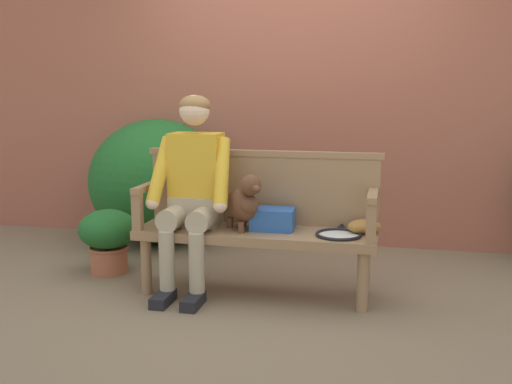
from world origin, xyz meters
name	(u,v)px	position (x,y,z in m)	size (l,w,h in m)	color
ground_plane	(256,293)	(0.00, 0.00, 0.00)	(40.00, 40.00, 0.00)	#7A664C
brick_garden_fence	(295,96)	(0.00, 1.55, 1.28)	(8.00, 0.30, 2.57)	#9E5642
hedge_bush_mid_left	(157,181)	(-1.15, 1.14, 0.54)	(1.19, 1.18, 1.09)	#1E5B23
garden_bench	(256,239)	(0.00, 0.00, 0.37)	(1.57, 0.46, 0.44)	#93704C
bench_backrest	(263,186)	(0.00, 0.20, 0.69)	(1.61, 0.06, 0.50)	#93704C
bench_armrest_left_end	(144,197)	(-0.74, -0.08, 0.63)	(0.06, 0.46, 0.28)	#93704C
bench_armrest_right_end	(372,207)	(0.74, -0.08, 0.63)	(0.06, 0.46, 0.28)	#93704C
person_seated	(193,186)	(-0.43, -0.01, 0.71)	(0.56, 0.63, 1.31)	black
dog_on_bench	(245,202)	(-0.07, -0.04, 0.63)	(0.32, 0.35, 0.38)	brown
tennis_racket	(339,233)	(0.54, -0.02, 0.45)	(0.29, 0.56, 0.03)	black
baseball_glove	(364,226)	(0.69, 0.06, 0.48)	(0.22, 0.17, 0.09)	#9E6B2D
sports_bag	(273,219)	(0.11, 0.03, 0.51)	(0.28, 0.20, 0.14)	#2856A3
potted_plant	(108,236)	(-1.16, 0.20, 0.28)	(0.43, 0.43, 0.47)	#A85B3D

